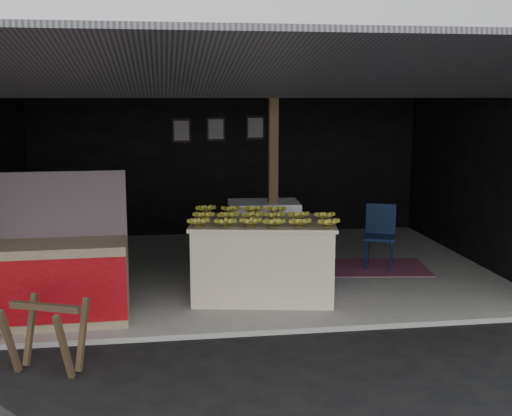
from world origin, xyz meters
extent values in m
plane|color=black|center=(0.00, 0.00, 0.00)|extent=(80.00, 80.00, 0.00)
cube|color=gray|center=(0.00, 2.50, 0.03)|extent=(7.00, 5.00, 0.06)
cube|color=black|center=(0.00, 5.00, 1.51)|extent=(7.00, 0.15, 2.90)
cube|color=black|center=(3.50, 2.50, 1.51)|extent=(0.15, 5.00, 2.90)
cube|color=#232326|center=(0.00, 2.50, 2.96)|extent=(7.20, 5.20, 0.12)
cube|color=#232326|center=(0.00, -0.95, 2.73)|extent=(7.40, 2.47, 0.48)
cube|color=brown|center=(0.30, 1.90, 1.49)|extent=(0.12, 0.12, 2.85)
cube|color=silver|center=(0.05, 1.15, 0.51)|extent=(1.81, 1.27, 0.91)
cube|color=silver|center=(0.05, 1.15, 0.99)|extent=(1.88, 1.34, 0.04)
cube|color=white|center=(0.19, 2.01, 0.58)|extent=(0.98, 0.68, 1.05)
cube|color=navy|center=(0.19, 1.69, 0.64)|extent=(0.73, 0.06, 0.31)
cube|color=#B21414|center=(0.19, 1.69, 0.27)|extent=(0.47, 0.04, 0.10)
cube|color=#998466|center=(-2.34, 0.60, 0.50)|extent=(1.59, 0.72, 0.89)
cube|color=#AF0B13|center=(-2.34, 0.25, 0.50)|extent=(1.58, 0.05, 0.69)
cube|color=white|center=(-2.34, 0.24, 0.50)|extent=(0.54, 0.02, 0.18)
cube|color=#1E184A|center=(-2.34, 0.90, 1.32)|extent=(1.58, 0.08, 0.74)
cube|color=brown|center=(-2.54, -0.67, 0.34)|extent=(0.14, 0.26, 0.66)
cube|color=brown|center=(-2.03, -0.87, 0.34)|extent=(0.14, 0.26, 0.66)
cube|color=brown|center=(-2.41, -0.37, 0.34)|extent=(0.14, 0.26, 0.66)
cube|color=brown|center=(-1.91, -0.57, 0.34)|extent=(0.14, 0.26, 0.66)
cube|color=brown|center=(-2.22, -0.62, 0.63)|extent=(0.66, 0.32, 0.06)
cylinder|color=navy|center=(0.86, 1.51, 0.29)|extent=(0.31, 0.31, 0.46)
cylinder|color=black|center=(1.69, 2.14, 0.28)|extent=(0.03, 0.03, 0.45)
cylinder|color=black|center=(2.01, 2.01, 0.28)|extent=(0.03, 0.03, 0.45)
cylinder|color=black|center=(1.82, 2.46, 0.28)|extent=(0.03, 0.03, 0.45)
cylinder|color=black|center=(2.14, 2.33, 0.28)|extent=(0.03, 0.03, 0.45)
cube|color=black|center=(1.91, 2.24, 0.51)|extent=(0.56, 0.56, 0.04)
cube|color=black|center=(1.99, 2.42, 0.74)|extent=(0.41, 0.20, 0.46)
cube|color=#691743|center=(1.85, 2.25, 0.07)|extent=(1.62, 1.19, 0.01)
cube|color=black|center=(-0.80, 4.90, 1.91)|extent=(0.32, 0.03, 0.42)
cube|color=#4C4C59|center=(-0.80, 4.88, 1.91)|extent=(0.26, 0.02, 0.34)
cube|color=black|center=(-0.20, 4.90, 1.93)|extent=(0.32, 0.03, 0.42)
cube|color=#4C4C59|center=(-0.20, 4.88, 1.93)|extent=(0.26, 0.02, 0.34)
cube|color=black|center=(0.50, 4.90, 1.95)|extent=(0.32, 0.03, 0.42)
cube|color=#4C4C59|center=(0.50, 4.88, 1.95)|extent=(0.26, 0.02, 0.34)
camera|label=1|loc=(-1.14, -6.38, 2.52)|focal=45.00mm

